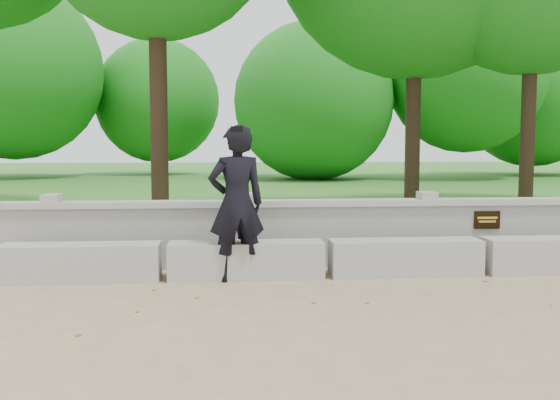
{
  "coord_description": "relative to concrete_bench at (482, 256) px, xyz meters",
  "views": [
    {
      "loc": [
        -3.24,
        -5.69,
        1.63
      ],
      "look_at": [
        -2.58,
        1.91,
        0.96
      ],
      "focal_mm": 40.0,
      "sensor_mm": 36.0,
      "label": 1
    }
  ],
  "objects": [
    {
      "name": "shrub_b",
      "position": [
        -0.49,
        1.4,
        0.32
      ],
      "size": [
        0.4,
        0.41,
        0.58
      ],
      "primitive_type": "imported",
      "rotation": [
        0.0,
        0.0,
        2.23
      ],
      "color": "#33872D",
      "rests_on": "lawn"
    },
    {
      "name": "shrub_a",
      "position": [
        -1.5,
        1.77,
        0.31
      ],
      "size": [
        0.36,
        0.32,
        0.56
      ],
      "primitive_type": "imported",
      "rotation": [
        0.0,
        0.0,
        0.49
      ],
      "color": "#33872D",
      "rests_on": "lawn"
    },
    {
      "name": "lawn",
      "position": [
        -0.0,
        12.1,
        -0.1
      ],
      "size": [
        40.0,
        22.0,
        0.25
      ],
      "primitive_type": "cube",
      "color": "#2B6B1A",
      "rests_on": "ground"
    },
    {
      "name": "parapet_wall",
      "position": [
        0.0,
        0.7,
        0.24
      ],
      "size": [
        12.5,
        0.35,
        0.9
      ],
      "color": "#A3A09A",
      "rests_on": "ground"
    },
    {
      "name": "concrete_bench",
      "position": [
        0.0,
        0.0,
        0.0
      ],
      "size": [
        11.9,
        0.45,
        0.45
      ],
      "color": "#ADABA4",
      "rests_on": "ground"
    },
    {
      "name": "man_main",
      "position": [
        -3.12,
        -0.14,
        0.71
      ],
      "size": [
        0.77,
        0.7,
        1.88
      ],
      "color": "black",
      "rests_on": "ground"
    }
  ]
}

